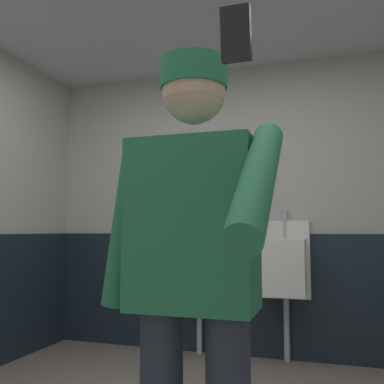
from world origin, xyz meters
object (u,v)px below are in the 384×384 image
(urinal_left, at_px, (196,264))
(urinal_middle, at_px, (284,266))
(cell_phone, at_px, (236,34))
(person, at_px, (193,266))

(urinal_left, bearing_deg, urinal_middle, 0.00)
(urinal_left, xyz_separation_m, urinal_middle, (0.75, 0.00, 0.00))
(cell_phone, bearing_deg, urinal_middle, 94.27)
(person, xyz_separation_m, cell_phone, (0.25, -0.50, 0.51))
(urinal_middle, height_order, cell_phone, cell_phone)
(urinal_left, distance_m, person, 2.35)
(urinal_middle, relative_size, person, 0.76)
(urinal_left, distance_m, cell_phone, 2.97)
(urinal_left, height_order, person, person)
(urinal_middle, distance_m, person, 2.25)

